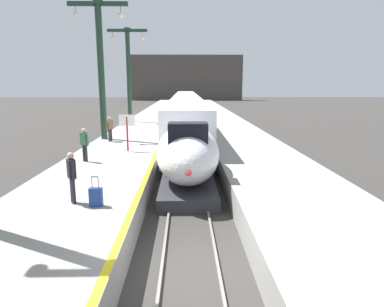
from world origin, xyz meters
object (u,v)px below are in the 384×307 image
departure_info_board (127,125)px  passenger_mid_platform (84,142)px  station_column_mid (100,58)px  passenger_far_waiting (110,127)px  rolling_suitcase (96,197)px  highspeed_train_main (186,110)px  station_column_far (128,66)px  passenger_near_edge (72,174)px

departure_info_board → passenger_mid_platform: bearing=-122.1°
station_column_mid → passenger_far_waiting: 4.80m
station_column_mid → rolling_suitcase: bearing=-78.0°
highspeed_train_main → station_column_far: (-5.90, -3.43, 4.72)m
highspeed_train_main → rolling_suitcase: highspeed_train_main is taller
station_column_far → passenger_mid_platform: station_column_far is taller
highspeed_train_main → departure_info_board: 20.15m
highspeed_train_main → station_column_far: 8.30m
passenger_mid_platform → departure_info_board: departure_info_board is taller
station_column_far → passenger_near_edge: size_ratio=5.56×
passenger_near_edge → rolling_suitcase: passenger_near_edge is taller
highspeed_train_main → passenger_near_edge: size_ratio=33.14×
station_column_far → rolling_suitcase: 26.34m
passenger_near_edge → station_column_mid: bearing=98.9°
passenger_near_edge → passenger_far_waiting: (-1.45, 12.41, 0.00)m
highspeed_train_main → departure_info_board: highspeed_train_main is taller
highspeed_train_main → station_column_mid: (-5.90, -15.19, 4.69)m
passenger_near_edge → station_column_far: bearing=94.8°
station_column_far → passenger_near_edge: 25.81m
station_column_mid → passenger_far_waiting: station_column_mid is taller
station_column_far → passenger_far_waiting: (0.67, -12.89, -4.65)m
passenger_near_edge → passenger_mid_platform: (-1.38, 6.18, 0.00)m
passenger_mid_platform → rolling_suitcase: (2.20, -6.50, -0.69)m
station_column_far → rolling_suitcase: bearing=-83.4°
highspeed_train_main → station_column_far: size_ratio=5.96×
highspeed_train_main → station_column_mid: bearing=-111.2°
station_column_far → departure_info_board: size_ratio=4.43×
rolling_suitcase → departure_info_board: (-0.50, 9.21, 1.20)m
station_column_far → station_column_mid: bearing=-90.0°
rolling_suitcase → passenger_far_waiting: bearing=100.1°
highspeed_train_main → passenger_mid_platform: size_ratio=33.14×
passenger_near_edge → passenger_far_waiting: 12.50m
passenger_mid_platform → passenger_far_waiting: same height
station_column_far → passenger_mid_platform: (0.75, -19.12, -4.65)m
station_column_far → passenger_mid_platform: 19.69m
highspeed_train_main → rolling_suitcase: bearing=-95.8°
passenger_mid_platform → passenger_near_edge: bearing=-77.4°
passenger_near_edge → passenger_far_waiting: same height
passenger_near_edge → highspeed_train_main: bearing=82.5°
highspeed_train_main → passenger_mid_platform: 23.13m
highspeed_train_main → passenger_far_waiting: (-5.23, -16.32, 0.08)m
passenger_near_edge → rolling_suitcase: (0.82, -0.32, -0.69)m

